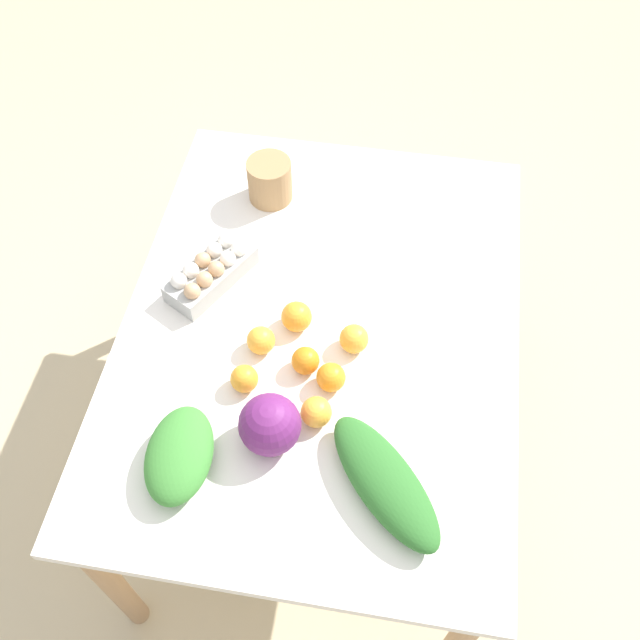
# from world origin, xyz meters

# --- Properties ---
(ground_plane) EXTENTS (8.00, 8.00, 0.00)m
(ground_plane) POSITION_xyz_m (0.00, 0.00, 0.00)
(ground_plane) COLOR #C6B289
(dining_table) EXTENTS (1.39, 1.03, 0.76)m
(dining_table) POSITION_xyz_m (0.00, 0.00, 0.67)
(dining_table) COLOR silver
(dining_table) RESTS_ON ground_plane
(cabbage_purple) EXTENTS (0.15, 0.15, 0.15)m
(cabbage_purple) POSITION_xyz_m (0.34, -0.06, 0.83)
(cabbage_purple) COLOR #6B2366
(cabbage_purple) RESTS_ON dining_table
(egg_carton) EXTENTS (0.28, 0.22, 0.09)m
(egg_carton) POSITION_xyz_m (-0.09, -0.31, 0.81)
(egg_carton) COLOR #A8A8A3
(egg_carton) RESTS_ON dining_table
(paper_bag) EXTENTS (0.13, 0.13, 0.13)m
(paper_bag) POSITION_xyz_m (-0.44, -0.22, 0.83)
(paper_bag) COLOR #A87F51
(paper_bag) RESTS_ON dining_table
(greens_bunch_dandelion) EXTENTS (0.25, 0.17, 0.09)m
(greens_bunch_dandelion) POSITION_xyz_m (0.43, -0.25, 0.81)
(greens_bunch_dandelion) COLOR #3D8433
(greens_bunch_dandelion) RESTS_ON dining_table
(greens_bunch_scallion) EXTENTS (0.36, 0.34, 0.08)m
(greens_bunch_scallion) POSITION_xyz_m (0.42, 0.22, 0.80)
(greens_bunch_scallion) COLOR #2D6B28
(greens_bunch_scallion) RESTS_ON dining_table
(orange_0) EXTENTS (0.07, 0.07, 0.07)m
(orange_0) POSITION_xyz_m (0.27, 0.04, 0.80)
(orange_0) COLOR #F9A833
(orange_0) RESTS_ON dining_table
(orange_1) EXTENTS (0.07, 0.07, 0.07)m
(orange_1) POSITION_xyz_m (0.14, -0.01, 0.80)
(orange_1) COLOR orange
(orange_1) RESTS_ON dining_table
(orange_2) EXTENTS (0.07, 0.07, 0.07)m
(orange_2) POSITION_xyz_m (0.05, 0.10, 0.80)
(orange_2) COLOR #F9A833
(orange_2) RESTS_ON dining_table
(orange_3) EXTENTS (0.08, 0.08, 0.08)m
(orange_3) POSITION_xyz_m (0.01, -0.06, 0.80)
(orange_3) COLOR orange
(orange_3) RESTS_ON dining_table
(orange_4) EXTENTS (0.07, 0.07, 0.07)m
(orange_4) POSITION_xyz_m (0.21, -0.15, 0.80)
(orange_4) COLOR orange
(orange_4) RESTS_ON dining_table
(orange_5) EXTENTS (0.07, 0.07, 0.07)m
(orange_5) POSITION_xyz_m (0.17, 0.06, 0.80)
(orange_5) COLOR orange
(orange_5) RESTS_ON dining_table
(orange_6) EXTENTS (0.07, 0.07, 0.07)m
(orange_6) POSITION_xyz_m (0.10, -0.14, 0.80)
(orange_6) COLOR #F9A833
(orange_6) RESTS_ON dining_table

